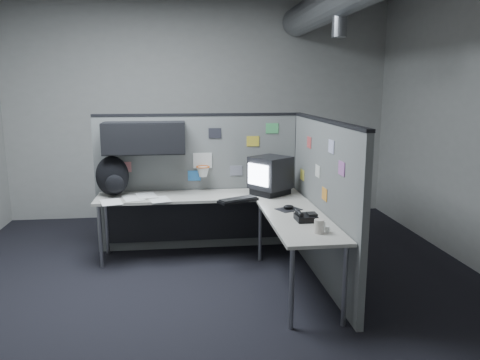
{
  "coord_description": "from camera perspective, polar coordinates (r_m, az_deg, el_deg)",
  "views": [
    {
      "loc": [
        -0.28,
        -4.2,
        1.94
      ],
      "look_at": [
        0.28,
        0.35,
        1.02
      ],
      "focal_mm": 35.0,
      "sensor_mm": 36.0,
      "label": 1
    }
  ],
  "objects": [
    {
      "name": "room",
      "position": [
        4.28,
        4.32,
        13.42
      ],
      "size": [
        5.62,
        5.62,
        3.22
      ],
      "color": "black",
      "rests_on": "ground"
    },
    {
      "name": "partition_back",
      "position": [
        5.51,
        -6.69,
        1.43
      ],
      "size": [
        2.44,
        0.42,
        1.63
      ],
      "color": "slate",
      "rests_on": "ground"
    },
    {
      "name": "partition_right",
      "position": [
        4.76,
        10.03,
        -2.45
      ],
      "size": [
        0.07,
        2.23,
        1.63
      ],
      "color": "slate",
      "rests_on": "ground"
    },
    {
      "name": "desk",
      "position": [
        5.09,
        -2.02,
        -3.75
      ],
      "size": [
        2.31,
        2.11,
        0.73
      ],
      "color": "#B1ADA0",
      "rests_on": "ground"
    },
    {
      "name": "monitor",
      "position": [
        5.29,
        3.71,
        0.6
      ],
      "size": [
        0.53,
        0.53,
        0.43
      ],
      "rotation": [
        0.0,
        0.0,
        -0.14
      ],
      "color": "black",
      "rests_on": "desk"
    },
    {
      "name": "keyboard",
      "position": [
        4.99,
        -0.24,
        -2.44
      ],
      "size": [
        0.46,
        0.34,
        0.04
      ],
      "rotation": [
        0.0,
        0.0,
        -0.32
      ],
      "color": "black",
      "rests_on": "desk"
    },
    {
      "name": "mouse",
      "position": [
        4.7,
        5.94,
        -3.41
      ],
      "size": [
        0.28,
        0.26,
        0.05
      ],
      "rotation": [
        0.0,
        0.0,
        -0.33
      ],
      "color": "black",
      "rests_on": "desk"
    },
    {
      "name": "phone",
      "position": [
        4.34,
        7.97,
        -4.47
      ],
      "size": [
        0.19,
        0.2,
        0.09
      ],
      "rotation": [
        0.0,
        0.0,
        -0.16
      ],
      "color": "black",
      "rests_on": "desk"
    },
    {
      "name": "bottles",
      "position": [
        4.09,
        9.82,
        -5.54
      ],
      "size": [
        0.13,
        0.17,
        0.08
      ],
      "rotation": [
        0.0,
        0.0,
        -0.19
      ],
      "color": "silver",
      "rests_on": "desk"
    },
    {
      "name": "cup",
      "position": [
        3.99,
        9.63,
        -5.6
      ],
      "size": [
        0.1,
        0.1,
        0.12
      ],
      "primitive_type": "cylinder",
      "rotation": [
        0.0,
        0.0,
        -0.14
      ],
      "color": "beige",
      "rests_on": "desk"
    },
    {
      "name": "papers",
      "position": [
        5.22,
        -12.35,
        -2.25
      ],
      "size": [
        0.78,
        0.6,
        0.01
      ],
      "rotation": [
        0.0,
        0.0,
        0.27
      ],
      "color": "white",
      "rests_on": "desk"
    },
    {
      "name": "backpack",
      "position": [
        5.41,
        -15.27,
        0.4
      ],
      "size": [
        0.38,
        0.35,
        0.45
      ],
      "rotation": [
        0.0,
        0.0,
        -0.06
      ],
      "color": "black",
      "rests_on": "desk"
    }
  ]
}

